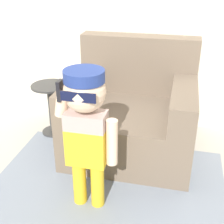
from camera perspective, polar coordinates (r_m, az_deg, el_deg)
ground_plane at (r=2.99m, az=0.38°, el=-6.35°), size 10.00×10.00×0.00m
armchair at (r=2.82m, az=3.66°, el=-0.46°), size 1.09×0.96×0.99m
person_child at (r=2.00m, az=-4.73°, el=-1.61°), size 0.42×0.31×1.02m
side_table at (r=3.14m, az=-11.04°, el=1.34°), size 0.36×0.36×0.52m
rug at (r=2.57m, az=-0.62°, el=-12.60°), size 1.81×1.24×0.01m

